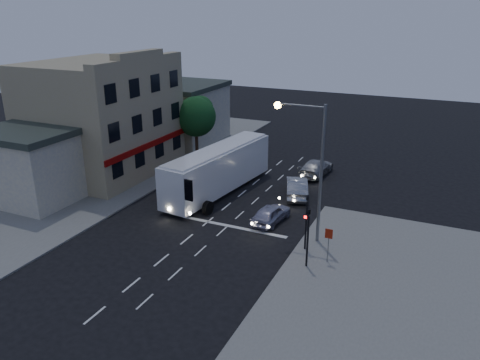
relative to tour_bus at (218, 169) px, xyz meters
The scene contains 16 objects.
ground 8.01m from the tour_bus, 75.67° to the right, with size 120.00×120.00×0.00m, color black.
sidewalk_near 18.94m from the tour_bus, 37.63° to the right, with size 12.00×24.00×0.12m, color slate.
sidewalk_far 11.27m from the tour_bus, behind, with size 12.00×50.00×0.12m, color slate.
road_markings 5.66m from the tour_bus, 52.62° to the right, with size 8.00×30.55×0.01m.
tour_bus is the anchor object (origin of this frame).
car_suv 7.23m from the tour_bus, 31.43° to the right, with size 1.58×3.94×1.34m, color #A5A3BA.
car_sedan_a 6.58m from the tour_bus, 16.73° to the left, with size 1.64×4.70×1.55m, color #A4A4A5.
car_sedan_b 9.85m from the tour_bus, 50.46° to the left, with size 2.02×4.97×1.44m, color #A8A8A8.
traffic_signal_main 11.66m from the tour_bus, 35.23° to the right, with size 0.25×0.35×4.10m.
traffic_signal_side 13.42m from the tour_bus, 40.41° to the right, with size 0.18×0.15×4.10m.
regulatory_sign 13.63m from the tour_bus, 34.60° to the right, with size 0.45×0.12×2.20m.
streetlight 11.28m from the tour_bus, 29.78° to the right, with size 3.32×0.44×9.00m.
main_building 12.44m from the tour_bus, behind, with size 10.12×12.00×11.00m.
low_building_south 14.94m from the tour_bus, 147.56° to the right, with size 7.40×5.40×5.70m.
low_building_north 17.10m from the tour_bus, 132.82° to the left, with size 9.40×9.40×6.50m.
street_tree 10.11m from the tour_bus, 129.90° to the left, with size 4.00×4.00×6.20m.
Camera 1 is at (14.75, -24.84, 14.44)m, focal length 35.00 mm.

